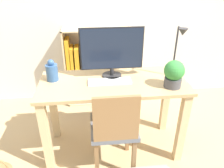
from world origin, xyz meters
name	(u,v)px	position (x,y,z in m)	size (l,w,h in m)	color
ground_plane	(113,146)	(0.00, 0.00, 0.00)	(10.00, 10.00, 0.00)	tan
wall_back	(103,3)	(0.00, 1.13, 1.30)	(8.00, 0.05, 2.60)	silver
desk	(113,97)	(0.00, 0.00, 0.61)	(1.34, 0.58, 0.77)	tan
monitor	(112,50)	(0.00, 0.12, 1.03)	(0.57, 0.18, 0.46)	#232326
keyboard	(110,81)	(-0.03, -0.01, 0.78)	(0.39, 0.13, 0.02)	silver
vase	(52,72)	(-0.55, 0.09, 0.86)	(0.11, 0.11, 0.20)	#33598C
desk_lamp	(178,48)	(0.57, 0.01, 1.07)	(0.10, 0.19, 0.48)	#2D2D33
potted_plant	(174,74)	(0.50, -0.15, 0.90)	(0.17, 0.17, 0.24)	#4C4C51
chair	(114,128)	(-0.02, -0.29, 0.48)	(0.40, 0.40, 0.87)	slate
bookshelf	(86,71)	(-0.27, 0.95, 0.46)	(0.86, 0.28, 1.03)	#D8BC8C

